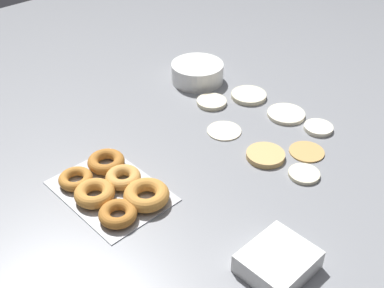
{
  "coord_description": "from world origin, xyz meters",
  "views": [
    {
      "loc": [
        0.74,
        -0.88,
        0.83
      ],
      "look_at": [
        -0.03,
        -0.13,
        0.04
      ],
      "focal_mm": 45.0,
      "sensor_mm": 36.0,
      "label": 1
    }
  ],
  "objects": [
    {
      "name": "donut_tray",
      "position": [
        -0.06,
        -0.38,
        0.02
      ],
      "size": [
        0.3,
        0.22,
        0.04
      ],
      "color": "#ADAFB5",
      "rests_on": "ground_plane"
    },
    {
      "name": "pancake_0",
      "position": [
        -0.13,
        0.23,
        0.01
      ],
      "size": [
        0.12,
        0.12,
        0.02
      ],
      "primitive_type": "cylinder",
      "color": "beige",
      "rests_on": "ground_plane"
    },
    {
      "name": "batter_bowl",
      "position": [
        -0.34,
        0.19,
        0.03
      ],
      "size": [
        0.18,
        0.18,
        0.07
      ],
      "color": "white",
      "rests_on": "ground_plane"
    },
    {
      "name": "pancake_1",
      "position": [
        -0.05,
        0.02,
        0.0
      ],
      "size": [
        0.1,
        0.1,
        0.01
      ],
      "primitive_type": "cylinder",
      "color": "beige",
      "rests_on": "ground_plane"
    },
    {
      "name": "container_stack",
      "position": [
        0.38,
        -0.28,
        0.02
      ],
      "size": [
        0.13,
        0.15,
        0.05
      ],
      "color": "white",
      "rests_on": "ground_plane"
    },
    {
      "name": "ground_plane",
      "position": [
        0.0,
        0.0,
        0.0
      ],
      "size": [
        3.0,
        3.0,
        0.0
      ],
      "primitive_type": "plane",
      "color": "gray"
    },
    {
      "name": "pancake_5",
      "position": [
        0.18,
        0.11,
        0.0
      ],
      "size": [
        0.1,
        0.1,
        0.01
      ],
      "primitive_type": "cylinder",
      "color": "tan",
      "rests_on": "ground_plane"
    },
    {
      "name": "pancake_6",
      "position": [
        0.11,
        0.01,
        0.01
      ],
      "size": [
        0.11,
        0.11,
        0.02
      ],
      "primitive_type": "cylinder",
      "color": "tan",
      "rests_on": "ground_plane"
    },
    {
      "name": "pancake_3",
      "position": [
        -0.19,
        0.11,
        0.01
      ],
      "size": [
        0.1,
        0.1,
        0.01
      ],
      "primitive_type": "cylinder",
      "color": "beige",
      "rests_on": "ground_plane"
    },
    {
      "name": "pancake_7",
      "position": [
        0.24,
        0.02,
        0.01
      ],
      "size": [
        0.08,
        0.08,
        0.01
      ],
      "primitive_type": "cylinder",
      "color": "beige",
      "rests_on": "ground_plane"
    },
    {
      "name": "pancake_4",
      "position": [
        0.14,
        0.24,
        0.01
      ],
      "size": [
        0.09,
        0.09,
        0.01
      ],
      "primitive_type": "cylinder",
      "color": "silver",
      "rests_on": "ground_plane"
    },
    {
      "name": "pancake_2",
      "position": [
        0.02,
        0.23,
        0.01
      ],
      "size": [
        0.12,
        0.12,
        0.01
      ],
      "primitive_type": "cylinder",
      "color": "beige",
      "rests_on": "ground_plane"
    }
  ]
}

